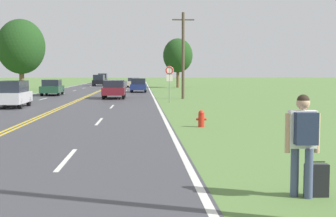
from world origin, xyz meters
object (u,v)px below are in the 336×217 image
at_px(hitchhiker_person, 303,135).
at_px(car_silver_hatchback_nearest, 12,94).
at_px(tree_behind_sign, 178,56).
at_px(car_black_van_distant, 99,80).
at_px(traffic_sign, 170,75).
at_px(tree_mid_treeline, 21,47).
at_px(suitcase, 316,180).
at_px(car_dark_blue_hatchback_mid_far, 139,85).
at_px(car_champagne_sedan_receding, 134,82).
at_px(car_maroon_suv_approaching, 114,88).
at_px(car_dark_grey_suv_horizon, 103,78).
at_px(fire_hydrant, 201,118).
at_px(car_dark_green_sedan_mid_near, 52,87).

height_order(hitchhiker_person, car_silver_hatchback_nearest, hitchhiker_person).
xyz_separation_m(tree_behind_sign, car_black_van_distant, (-12.14, 8.68, -3.67)).
bearing_deg(car_black_van_distant, hitchhiker_person, -170.62).
relative_size(traffic_sign, tree_mid_treeline, 0.30).
relative_size(suitcase, car_silver_hatchback_nearest, 0.15).
distance_m(tree_mid_treeline, car_dark_blue_hatchback_mid_far, 16.64).
xyz_separation_m(traffic_sign, tree_mid_treeline, (-16.69, 25.37, 3.35)).
height_order(hitchhiker_person, car_champagne_sedan_receding, hitchhiker_person).
height_order(suitcase, car_dark_blue_hatchback_mid_far, car_dark_blue_hatchback_mid_far).
relative_size(car_maroon_suv_approaching, car_dark_grey_suv_horizon, 0.91).
xyz_separation_m(fire_hydrant, car_dark_blue_hatchback_mid_far, (-2.65, 33.24, 0.48)).
bearing_deg(suitcase, car_dark_green_sedan_mid_near, 17.99).
bearing_deg(tree_mid_treeline, fire_hydrant, -67.04).
xyz_separation_m(tree_behind_sign, car_dark_grey_suv_horizon, (-12.86, 25.03, -3.58)).
xyz_separation_m(fire_hydrant, car_maroon_suv_approaching, (-4.62, 20.84, 0.50)).
relative_size(suitcase, traffic_sign, 0.24).
bearing_deg(hitchhiker_person, car_silver_hatchback_nearest, 27.31).
relative_size(tree_behind_sign, car_dark_grey_suv_horizon, 1.45).
height_order(traffic_sign, car_dark_green_sedan_mid_near, traffic_sign).
bearing_deg(car_maroon_suv_approaching, tree_mid_treeline, -147.60).
bearing_deg(traffic_sign, car_dark_green_sedan_mid_near, 131.61).
relative_size(car_silver_hatchback_nearest, car_maroon_suv_approaching, 0.94).
height_order(suitcase, car_dark_green_sedan_mid_near, car_dark_green_sedan_mid_near).
relative_size(tree_mid_treeline, car_maroon_suv_approaching, 1.95).
relative_size(tree_mid_treeline, car_silver_hatchback_nearest, 2.07).
bearing_deg(car_silver_hatchback_nearest, tree_behind_sign, -21.34).
height_order(hitchhiker_person, traffic_sign, traffic_sign).
distance_m(car_champagne_sedan_receding, car_black_van_distant, 9.41).
distance_m(car_silver_hatchback_nearest, car_dark_green_sedan_mid_near, 15.60).
height_order(tree_mid_treeline, car_dark_blue_hatchback_mid_far, tree_mid_treeline).
xyz_separation_m(hitchhiker_person, suitcase, (0.26, 0.04, -0.80)).
bearing_deg(traffic_sign, tree_mid_treeline, 123.34).
relative_size(car_champagne_sedan_receding, car_black_van_distant, 1.12).
bearing_deg(car_dark_grey_suv_horizon, fire_hydrant, -173.40).
height_order(car_dark_blue_hatchback_mid_far, car_dark_grey_suv_horizon, car_dark_grey_suv_horizon).
relative_size(traffic_sign, car_black_van_distant, 0.63).
bearing_deg(car_black_van_distant, tree_behind_sign, -124.13).
bearing_deg(fire_hydrant, car_dark_green_sedan_mid_near, 112.09).
xyz_separation_m(tree_mid_treeline, car_black_van_distant, (7.85, 17.84, -4.38)).
relative_size(fire_hydrant, car_dark_blue_hatchback_mid_far, 0.17).
bearing_deg(tree_mid_treeline, car_champagne_sedan_receding, 37.39).
bearing_deg(car_silver_hatchback_nearest, hitchhiker_person, -155.76).
bearing_deg(hitchhiker_person, traffic_sign, 2.52).
bearing_deg(car_champagne_sedan_receding, car_silver_hatchback_nearest, -10.50).
height_order(car_silver_hatchback_nearest, car_champagne_sedan_receding, car_silver_hatchback_nearest).
bearing_deg(hitchhiker_person, car_dark_blue_hatchback_mid_far, 4.81).
xyz_separation_m(car_maroon_suv_approaching, car_champagne_sedan_receding, (1.13, 29.76, -0.09)).
xyz_separation_m(tree_behind_sign, car_maroon_suv_approaching, (-7.56, -28.56, -3.78)).
height_order(tree_behind_sign, car_silver_hatchback_nearest, tree_behind_sign).
distance_m(traffic_sign, car_maroon_suv_approaching, 7.42).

